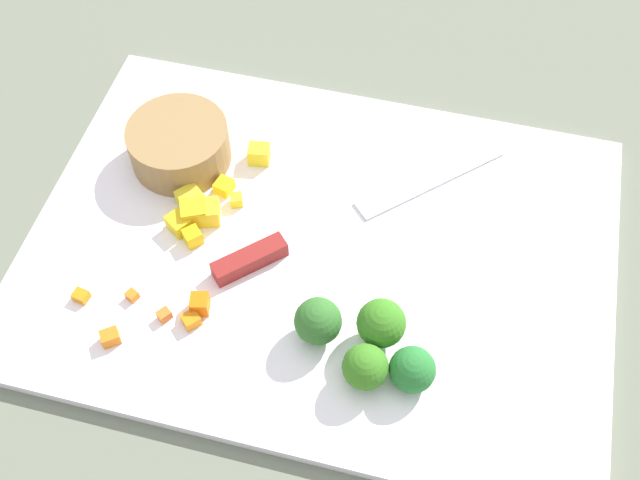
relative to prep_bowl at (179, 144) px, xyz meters
The scene contains 22 objects.
ground_plane 0.18m from the prep_bowl, 23.32° to the right, with size 4.00×4.00×0.00m, color #646B58.
cutting_board 0.18m from the prep_bowl, 23.32° to the right, with size 0.55×0.40×0.01m, color white.
prep_bowl is the anchor object (origin of this frame).
chef_knife 0.17m from the prep_bowl, 20.31° to the right, with size 0.25×0.24×0.02m.
carrot_dice_0 0.19m from the prep_bowl, 67.69° to the right, with size 0.01×0.01×0.01m, color orange.
carrot_dice_1 0.17m from the prep_bowl, 85.73° to the right, with size 0.01×0.01×0.01m, color orange.
carrot_dice_2 0.18m from the prep_bowl, 64.87° to the right, with size 0.02×0.02×0.02m, color orange.
carrot_dice_3 0.18m from the prep_bowl, 75.00° to the right, with size 0.01×0.01×0.01m, color orange.
carrot_dice_4 0.18m from the prep_bowl, 100.19° to the right, with size 0.01×0.01×0.01m, color orange.
carrot_dice_5 0.21m from the prep_bowl, 87.15° to the right, with size 0.02×0.01×0.01m, color orange.
pepper_dice_0 0.09m from the prep_bowl, 71.82° to the right, with size 0.02×0.02×0.02m, color yellow.
pepper_dice_1 0.08m from the prep_bowl, 30.12° to the right, with size 0.01×0.01×0.01m, color yellow.
pepper_dice_2 0.06m from the prep_bowl, 27.82° to the right, with size 0.02×0.02×0.01m, color yellow.
pepper_dice_3 0.08m from the prep_bowl, 51.40° to the right, with size 0.02×0.02×0.02m, color yellow.
pepper_dice_4 0.08m from the prep_bowl, 12.28° to the left, with size 0.02×0.02×0.02m, color yellow.
pepper_dice_5 0.06m from the prep_bowl, 61.70° to the right, with size 0.02×0.02×0.02m, color yellow.
pepper_dice_6 0.11m from the prep_bowl, 64.37° to the right, with size 0.02×0.02×0.02m, color yellow.
pepper_dice_7 0.08m from the prep_bowl, 61.37° to the right, with size 0.02×0.02×0.02m, color yellow.
broccoli_floret_0 0.33m from the prep_bowl, 34.13° to the right, with size 0.04×0.04×0.04m.
broccoli_floret_1 0.28m from the prep_bowl, 32.58° to the right, with size 0.04×0.04×0.05m.
broccoli_floret_2 0.30m from the prep_bowl, 39.53° to the right, with size 0.04×0.04×0.04m.
broccoli_floret_3 0.24m from the prep_bowl, 41.14° to the right, with size 0.04×0.04×0.04m.
Camera 1 is at (0.10, -0.38, 0.61)m, focal length 42.50 mm.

